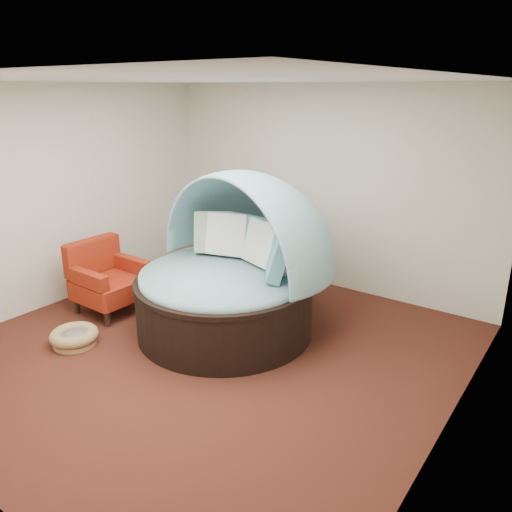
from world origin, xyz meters
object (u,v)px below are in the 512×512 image
Objects in this scene: canopy_daybed at (232,259)px; red_armchair at (107,279)px; side_table at (105,281)px; pet_basket at (74,337)px.

red_armchair is (-1.63, -0.53, -0.45)m from canopy_daybed.
red_armchair is at bearing -32.32° from side_table.
red_armchair reaches higher than pet_basket.
pet_basket is (-1.19, -1.36, -0.77)m from canopy_daybed.
canopy_daybed is 1.77m from red_armchair.
side_table reaches higher than pet_basket.
red_armchair is 1.86× the size of side_table.
pet_basket is 1.25m from side_table.
canopy_daybed reaches higher than red_armchair.
side_table is (-0.28, 0.18, -0.14)m from red_armchair.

